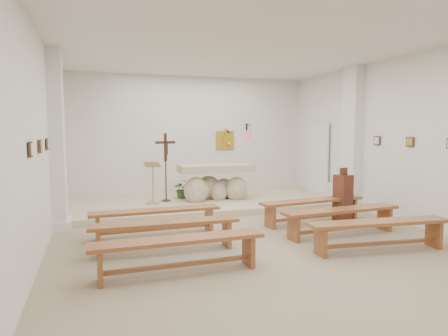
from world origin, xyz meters
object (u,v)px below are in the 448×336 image
object	(u,v)px
altar	(215,185)
bench_left_third	(179,247)
bench_left_front	(156,216)
bench_right_second	(342,215)
bench_right_third	(379,228)
lectern	(153,182)
bench_left_second	(166,229)
bench_right_front	(312,205)
donation_pedestal	(343,197)
crucifix_stand	(166,162)

from	to	relation	value
altar	bench_left_third	xyz separation A→B (m)	(-1.94, -4.65, -0.15)
bench_left_front	bench_right_second	bearing A→B (deg)	-19.17
bench_right_second	bench_right_third	bearing A→B (deg)	-93.51
lectern	bench_left_second	distance (m)	3.55
bench_right_front	bench_left_second	size ratio (longest dim) A/B	1.01
donation_pedestal	bench_left_second	size ratio (longest dim) A/B	0.48
crucifix_stand	donation_pedestal	xyz separation A→B (m)	(3.36, -2.72, -0.64)
bench_left_second	bench_right_third	bearing A→B (deg)	-16.41
altar	bench_left_third	size ratio (longest dim) A/B	0.81
bench_left_third	bench_right_second	bearing A→B (deg)	15.94
bench_right_second	bench_left_second	bearing A→B (deg)	176.49
bench_left_second	lectern	bearing A→B (deg)	86.08
altar	lectern	bearing A→B (deg)	-175.55
donation_pedestal	bench_left_third	size ratio (longest dim) A/B	0.48
altar	bench_left_second	xyz separation A→B (m)	(-1.94, -3.62, -0.15)
crucifix_stand	bench_right_third	distance (m)	5.51
bench_left_front	lectern	bearing A→B (deg)	81.26
lectern	bench_left_front	xyz separation A→B (m)	(-0.31, -2.48, -0.30)
lectern	bench_left_front	distance (m)	2.52
bench_left_second	bench_left_third	size ratio (longest dim) A/B	1.00
crucifix_stand	bench_left_front	world-z (taller)	crucifix_stand
lectern	bench_right_third	xyz separation A→B (m)	(2.99, -4.56, -0.30)
crucifix_stand	altar	bearing A→B (deg)	-17.86
altar	donation_pedestal	size ratio (longest dim) A/B	1.69
donation_pedestal	bench_right_third	size ratio (longest dim) A/B	0.48
bench_right_front	bench_left_second	world-z (taller)	same
bench_left_front	bench_right_front	xyz separation A→B (m)	(3.30, 0.00, 0.00)
bench_left_third	crucifix_stand	bearing A→B (deg)	80.50
bench_left_front	bench_right_second	xyz separation A→B (m)	(3.30, -1.04, 0.00)
bench_left_second	bench_left_third	xyz separation A→B (m)	(0.00, -1.04, 0.00)
altar	bench_right_front	world-z (taller)	altar
donation_pedestal	bench_right_third	distance (m)	2.20
donation_pedestal	bench_left_second	bearing A→B (deg)	-179.05
bench_right_front	altar	bearing A→B (deg)	111.59
bench_right_third	altar	bearing A→B (deg)	111.69
crucifix_stand	bench_left_front	distance (m)	2.90
bench_right_second	bench_left_third	bearing A→B (deg)	-166.06
altar	lectern	size ratio (longest dim) A/B	1.82
bench_left_front	bench_right_front	world-z (taller)	same
crucifix_stand	donation_pedestal	size ratio (longest dim) A/B	1.50
bench_left_second	bench_right_second	world-z (taller)	same
altar	bench_right_second	xyz separation A→B (m)	(1.36, -3.62, -0.15)
bench_left_second	bench_left_front	bearing A→B (deg)	91.04
bench_left_front	bench_left_third	world-z (taller)	same
crucifix_stand	donation_pedestal	bearing A→B (deg)	-50.82
altar	bench_left_second	distance (m)	4.11
altar	bench_right_front	xyz separation A→B (m)	(1.36, -2.58, -0.15)
bench_left_second	bench_left_third	distance (m)	1.04
bench_left_second	bench_left_third	bearing A→B (deg)	-88.96
crucifix_stand	donation_pedestal	world-z (taller)	crucifix_stand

